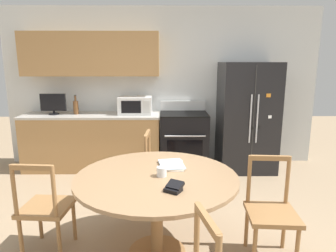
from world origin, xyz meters
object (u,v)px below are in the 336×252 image
object	(u,v)px
refrigerator	(247,117)
candle_glass	(162,172)
oven_range	(184,140)
counter_bottle	(76,107)
microwave	(135,105)
dining_chair_left	(45,208)
wallet	(174,188)
dining_chair_right	(271,212)
dining_chair_far	(161,170)
countertop_tv	(53,103)

from	to	relation	value
refrigerator	candle_glass	world-z (taller)	refrigerator
oven_range	counter_bottle	size ratio (longest dim) A/B	3.50
refrigerator	oven_range	world-z (taller)	refrigerator
refrigerator	counter_bottle	size ratio (longest dim) A/B	5.57
microwave	counter_bottle	world-z (taller)	counter_bottle
dining_chair_left	microwave	bearing A→B (deg)	79.83
refrigerator	wallet	world-z (taller)	refrigerator
dining_chair_left	candle_glass	xyz separation A→B (m)	(1.05, -0.06, 0.36)
counter_bottle	dining_chair_right	distance (m)	3.38
oven_range	counter_bottle	bearing A→B (deg)	178.86
refrigerator	dining_chair_far	distance (m)	1.88
dining_chair_left	dining_chair_right	xyz separation A→B (m)	(2.01, -0.10, 0.00)
microwave	counter_bottle	bearing A→B (deg)	-177.87
refrigerator	dining_chair_left	world-z (taller)	refrigerator
refrigerator	dining_chair_far	size ratio (longest dim) A/B	1.90
countertop_tv	dining_chair_right	distance (m)	3.62
countertop_tv	candle_glass	size ratio (longest dim) A/B	4.54
microwave	countertop_tv	xyz separation A→B (m)	(-1.29, -0.06, 0.04)
oven_range	countertop_tv	xyz separation A→B (m)	(-2.07, 0.01, 0.61)
countertop_tv	dining_chair_left	size ratio (longest dim) A/B	0.44
oven_range	dining_chair_left	bearing A→B (deg)	-121.91
refrigerator	dining_chair_right	size ratio (longest dim) A/B	1.90
microwave	candle_glass	world-z (taller)	microwave
counter_bottle	dining_chair_right	xyz separation A→B (m)	(2.35, -2.35, -0.58)
countertop_tv	wallet	world-z (taller)	countertop_tv
counter_bottle	candle_glass	size ratio (longest dim) A/B	3.56
counter_bottle	dining_chair_right	world-z (taller)	counter_bottle
oven_range	wallet	xyz separation A→B (m)	(-0.23, -2.58, 0.32)
oven_range	dining_chair_left	world-z (taller)	oven_range
refrigerator	dining_chair_far	bearing A→B (deg)	-138.04
microwave	countertop_tv	size ratio (longest dim) A/B	1.34
candle_glass	dining_chair_far	bearing A→B (deg)	91.34
dining_chair_right	candle_glass	size ratio (longest dim) A/B	10.42
dining_chair_right	wallet	bearing A→B (deg)	21.27
microwave	candle_glass	distance (m)	2.40
dining_chair_far	dining_chair_right	xyz separation A→B (m)	(0.98, -1.06, 0.00)
candle_glass	microwave	bearing A→B (deg)	100.80
microwave	dining_chair_right	size ratio (longest dim) A/B	0.58
countertop_tv	counter_bottle	xyz separation A→B (m)	(0.35, 0.03, -0.06)
candle_glass	oven_range	bearing A→B (deg)	81.70
dining_chair_left	candle_glass	bearing A→B (deg)	1.43
oven_range	counter_bottle	world-z (taller)	counter_bottle
dining_chair_left	dining_chair_right	distance (m)	2.01
microwave	candle_glass	xyz separation A→B (m)	(0.45, -2.35, -0.24)
countertop_tv	oven_range	bearing A→B (deg)	-0.23
dining_chair_far	candle_glass	bearing A→B (deg)	4.92
oven_range	dining_chair_right	xyz separation A→B (m)	(0.63, -2.32, -0.03)
dining_chair_far	candle_glass	size ratio (longest dim) A/B	10.42
oven_range	countertop_tv	distance (m)	2.16
dining_chair_right	counter_bottle	bearing A→B (deg)	-40.70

